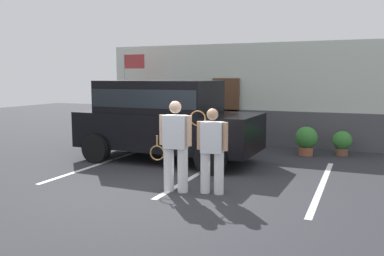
% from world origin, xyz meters
% --- Properties ---
extents(ground_plane, '(40.00, 40.00, 0.00)m').
position_xyz_m(ground_plane, '(0.00, 0.00, 0.00)').
color(ground_plane, '#2D2D33').
extents(parking_stripe_0, '(0.12, 4.40, 0.01)m').
position_xyz_m(parking_stripe_0, '(-2.63, 1.50, 0.00)').
color(parking_stripe_0, silver).
rests_on(parking_stripe_0, ground_plane).
extents(parking_stripe_1, '(0.12, 4.40, 0.01)m').
position_xyz_m(parking_stripe_1, '(0.01, 1.50, 0.00)').
color(parking_stripe_1, silver).
rests_on(parking_stripe_1, ground_plane).
extents(parking_stripe_2, '(0.12, 4.40, 0.01)m').
position_xyz_m(parking_stripe_2, '(2.64, 1.50, 0.00)').
color(parking_stripe_2, silver).
rests_on(parking_stripe_2, ground_plane).
extents(house_frontage, '(9.88, 0.40, 3.19)m').
position_xyz_m(house_frontage, '(-0.01, 5.92, 1.50)').
color(house_frontage, silver).
rests_on(house_frontage, ground_plane).
extents(parked_suv, '(4.65, 2.25, 2.05)m').
position_xyz_m(parked_suv, '(-1.35, 2.46, 1.15)').
color(parked_suv, black).
rests_on(parked_suv, ground_plane).
extents(tennis_player_man, '(0.89, 0.30, 1.71)m').
position_xyz_m(tennis_player_man, '(0.13, -0.06, 0.88)').
color(tennis_player_man, white).
rests_on(tennis_player_man, ground_plane).
extents(tennis_player_woman, '(0.73, 0.27, 1.58)m').
position_xyz_m(tennis_player_woman, '(0.81, 0.09, 0.83)').
color(tennis_player_woman, white).
rests_on(tennis_player_woman, ground_plane).
extents(potted_plant_by_porch, '(0.60, 0.60, 0.79)m').
position_xyz_m(potted_plant_by_porch, '(1.92, 4.57, 0.44)').
color(potted_plant_by_porch, '#9E5638').
rests_on(potted_plant_by_porch, ground_plane).
extents(potted_plant_secondary, '(0.51, 0.51, 0.68)m').
position_xyz_m(potted_plant_secondary, '(2.83, 4.92, 0.38)').
color(potted_plant_secondary, brown).
rests_on(potted_plant_secondary, ground_plane).
extents(flag_pole, '(0.80, 0.05, 2.91)m').
position_xyz_m(flag_pole, '(-3.82, 4.81, 2.03)').
color(flag_pole, silver).
rests_on(flag_pole, ground_plane).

